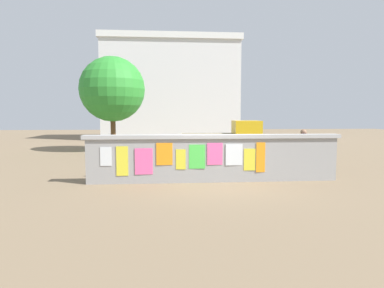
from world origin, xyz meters
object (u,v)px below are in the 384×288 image
Objects in this scene: bicycle_far at (118,167)px; person_walking at (303,147)px; tree_roadside at (112,89)px; motorcycle at (140,152)px; auto_rickshaw_truck at (225,141)px; bicycle_near at (174,160)px.

person_walking reaches higher than bicycle_far.
tree_roadside reaches higher than bicycle_far.
tree_roadside is at bearing 110.81° from motorcycle.
person_walking is (6.44, -0.09, 0.62)m from bicycle_far.
motorcycle is (-3.90, -0.43, -0.44)m from auto_rickshaw_truck.
bicycle_near is at bearing -63.54° from tree_roadside.
person_walking is at bearing -47.43° from tree_roadside.
motorcycle is 6.14m from tree_roadside.
person_walking is 0.30× the size of tree_roadside.
auto_rickshaw_truck is at bearing 117.10° from person_walking.
motorcycle is 2.34m from bicycle_near.
person_walking is at bearing -21.66° from bicycle_near.
bicycle_far is at bearing -138.21° from auto_rickshaw_truck.
motorcycle is 3.53m from bicycle_far.
person_walking reaches higher than bicycle_near.
auto_rickshaw_truck is 0.68× the size of tree_roadside.
bicycle_near is (1.48, -1.81, -0.10)m from motorcycle.
tree_roadside is at bearing 132.57° from person_walking.
tree_roadside reaches higher than motorcycle.
motorcycle is 6.97m from person_walking.
bicycle_far is (-4.39, -3.92, -0.54)m from auto_rickshaw_truck.
motorcycle is 1.13× the size of bicycle_near.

